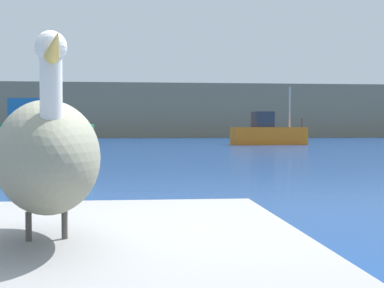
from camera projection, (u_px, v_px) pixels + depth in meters
hillside_backdrop at (139, 112)px, 80.38m from camera, size 140.00×12.45×7.52m
pelican at (47, 155)px, 2.59m from camera, size 0.71×1.43×0.94m
fishing_boat_orange at (268, 134)px, 42.07m from camera, size 5.83×2.47×4.48m
fishing_boat_green at (20, 134)px, 27.94m from camera, size 7.75×3.63×5.31m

